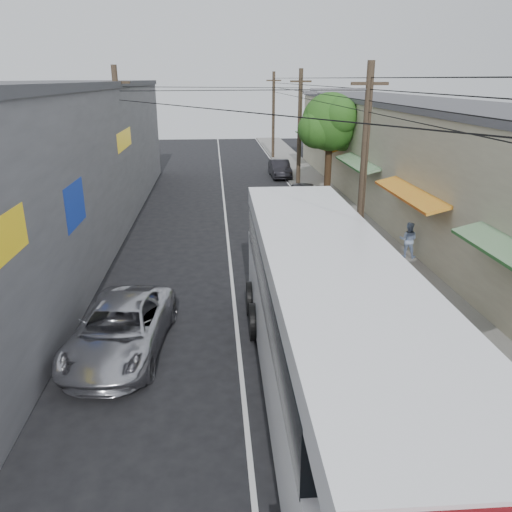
# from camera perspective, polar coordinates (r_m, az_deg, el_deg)

# --- Properties ---
(sidewalk) EXTENTS (3.00, 80.00, 0.12)m
(sidewalk) POSITION_cam_1_polar(r_m,az_deg,el_deg) (27.80, 10.13, 4.06)
(sidewalk) COLOR slate
(sidewalk) RESTS_ON ground
(building_right) EXTENTS (7.09, 40.00, 6.25)m
(building_right) POSITION_cam_1_polar(r_m,az_deg,el_deg) (30.46, 17.87, 10.74)
(building_right) COLOR #B8B292
(building_right) RESTS_ON ground
(building_left) EXTENTS (7.20, 36.00, 7.25)m
(building_left) POSITION_cam_1_polar(r_m,az_deg,el_deg) (25.42, -23.27, 9.65)
(building_left) COLOR gray
(building_left) RESTS_ON ground
(utility_poles) EXTENTS (11.80, 45.28, 8.00)m
(utility_poles) POSITION_cam_1_polar(r_m,az_deg,el_deg) (26.65, 3.28, 12.60)
(utility_poles) COLOR #473828
(utility_poles) RESTS_ON ground
(street_tree) EXTENTS (4.40, 4.00, 6.60)m
(street_tree) POSITION_cam_1_polar(r_m,az_deg,el_deg) (32.85, 8.58, 14.70)
(street_tree) COLOR #3F2B19
(street_tree) RESTS_ON ground
(coach_bus) EXTENTS (3.28, 13.63, 3.91)m
(coach_bus) POSITION_cam_1_polar(r_m,az_deg,el_deg) (11.59, 8.01, -8.08)
(coach_bus) COLOR white
(coach_bus) RESTS_ON ground
(jeepney) EXTENTS (2.92, 5.44, 1.45)m
(jeepney) POSITION_cam_1_polar(r_m,az_deg,el_deg) (14.69, -15.21, -8.04)
(jeepney) COLOR silver
(jeepney) RESTS_ON ground
(parked_suv) EXTENTS (2.89, 5.83, 1.63)m
(parked_suv) POSITION_cam_1_polar(r_m,az_deg,el_deg) (23.62, 6.05, 3.39)
(parked_suv) COLOR #9C9CA3
(parked_suv) RESTS_ON ground
(parked_car_mid) EXTENTS (2.47, 4.89, 1.60)m
(parked_car_mid) POSITION_cam_1_polar(r_m,az_deg,el_deg) (29.49, 5.45, 6.66)
(parked_car_mid) COLOR #26252A
(parked_car_mid) RESTS_ON ground
(parked_car_far) EXTENTS (1.47, 4.06, 1.33)m
(parked_car_far) POSITION_cam_1_polar(r_m,az_deg,el_deg) (39.91, 2.75, 9.93)
(parked_car_far) COLOR black
(parked_car_far) RESTS_ON ground
(pedestrian_near) EXTENTS (0.61, 0.44, 1.56)m
(pedestrian_near) POSITION_cam_1_polar(r_m,az_deg,el_deg) (20.06, 12.77, 0.30)
(pedestrian_near) COLOR #D4708C
(pedestrian_near) RESTS_ON sidewalk
(pedestrian_far) EXTENTS (0.93, 0.86, 1.54)m
(pedestrian_far) POSITION_cam_1_polar(r_m,az_deg,el_deg) (22.22, 17.00, 1.79)
(pedestrian_far) COLOR #94ADD8
(pedestrian_far) RESTS_ON sidewalk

